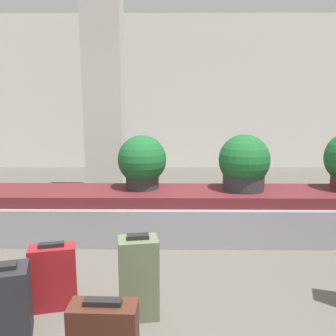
% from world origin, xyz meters
% --- Properties ---
extents(ground_plane, '(18.00, 18.00, 0.00)m').
position_xyz_m(ground_plane, '(0.00, 0.00, 0.00)').
color(ground_plane, '#59544C').
extents(back_wall, '(18.00, 0.06, 3.20)m').
position_xyz_m(back_wall, '(0.00, 5.63, 1.60)').
color(back_wall, silver).
rests_on(back_wall, ground_plane).
extents(carousel, '(8.20, 0.82, 0.53)m').
position_xyz_m(carousel, '(0.00, 1.56, 0.25)').
color(carousel, gray).
rests_on(carousel, ground_plane).
extents(pillar, '(0.55, 0.55, 3.20)m').
position_xyz_m(pillar, '(-0.95, 3.15, 1.60)').
color(pillar, beige).
rests_on(pillar, ground_plane).
extents(suitcase_1, '(0.35, 0.32, 0.51)m').
position_xyz_m(suitcase_1, '(-1.02, -0.27, 0.24)').
color(suitcase_1, '#232328').
rests_on(suitcase_1, ground_plane).
extents(suitcase_4, '(0.30, 0.24, 0.62)m').
position_xyz_m(suitcase_4, '(-0.19, -0.02, 0.30)').
color(suitcase_4, '#5B6647').
rests_on(suitcase_4, ground_plane).
extents(suitcase_5, '(0.36, 0.23, 0.51)m').
position_xyz_m(suitcase_5, '(-0.83, 0.09, 0.24)').
color(suitcase_5, maroon).
rests_on(suitcase_5, ground_plane).
extents(potted_plant_0, '(0.56, 0.56, 0.62)m').
position_xyz_m(potted_plant_0, '(0.84, 1.60, 0.82)').
color(potted_plant_0, '#2D2D2D').
rests_on(potted_plant_0, carousel).
extents(potted_plant_1, '(0.54, 0.54, 0.60)m').
position_xyz_m(potted_plant_1, '(-0.29, 1.66, 0.82)').
color(potted_plant_1, '#2D2D2D').
rests_on(potted_plant_1, carousel).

